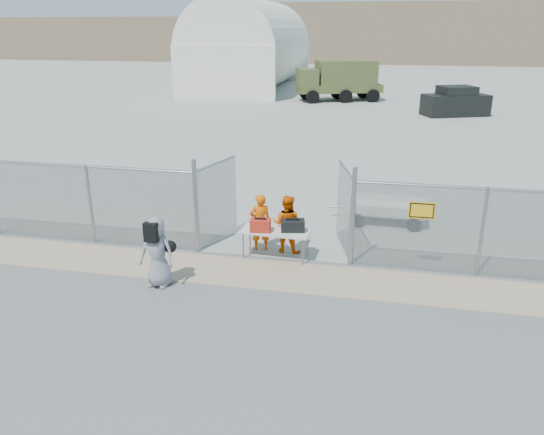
% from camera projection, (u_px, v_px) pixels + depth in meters
% --- Properties ---
extents(ground, '(160.00, 160.00, 0.00)m').
position_uv_depth(ground, '(254.00, 294.00, 11.83)').
color(ground, '#515151').
extents(tarmac_inside, '(160.00, 80.00, 0.01)m').
position_uv_depth(tarmac_inside, '(358.00, 88.00, 50.47)').
color(tarmac_inside, '#979890').
rests_on(tarmac_inside, ground).
extents(dirt_strip, '(44.00, 1.60, 0.01)m').
position_uv_depth(dirt_strip, '(263.00, 274.00, 12.74)').
color(dirt_strip, tan).
rests_on(dirt_strip, ground).
extents(distant_hills, '(140.00, 6.00, 9.00)m').
position_uv_depth(distant_hills, '(405.00, 33.00, 81.09)').
color(distant_hills, '#7F684F').
rests_on(distant_hills, ground).
extents(chain_link_fence, '(40.00, 0.20, 2.20)m').
position_uv_depth(chain_link_fence, '(272.00, 217.00, 13.29)').
color(chain_link_fence, gray).
rests_on(chain_link_fence, ground).
extents(quonset_hangar, '(9.00, 18.00, 8.00)m').
position_uv_depth(quonset_hangar, '(250.00, 44.00, 49.19)').
color(quonset_hangar, white).
rests_on(quonset_hangar, ground).
extents(folding_table, '(1.79, 0.82, 0.74)m').
position_uv_depth(folding_table, '(276.00, 244.00, 13.57)').
color(folding_table, silver).
rests_on(folding_table, ground).
extents(orange_bag, '(0.53, 0.38, 0.31)m').
position_uv_depth(orange_bag, '(260.00, 225.00, 13.34)').
color(orange_bag, red).
rests_on(orange_bag, folding_table).
extents(black_duffel, '(0.65, 0.46, 0.29)m').
position_uv_depth(black_duffel, '(293.00, 226.00, 13.36)').
color(black_duffel, black).
rests_on(black_duffel, folding_table).
extents(security_worker_left, '(0.65, 0.54, 1.54)m').
position_uv_depth(security_worker_left, '(260.00, 222.00, 13.92)').
color(security_worker_left, '#EA5803').
rests_on(security_worker_left, ground).
extents(security_worker_right, '(0.84, 0.69, 1.56)m').
position_uv_depth(security_worker_right, '(287.00, 224.00, 13.76)').
color(security_worker_right, '#EA5803').
rests_on(security_worker_right, ground).
extents(visitor, '(0.85, 0.59, 1.65)m').
position_uv_depth(visitor, '(157.00, 252.00, 11.94)').
color(visitor, gray).
rests_on(visitor, ground).
extents(utility_trailer, '(3.02, 1.63, 0.72)m').
position_uv_depth(utility_trailer, '(386.00, 211.00, 16.02)').
color(utility_trailer, silver).
rests_on(utility_trailer, ground).
extents(military_truck, '(6.92, 4.52, 3.10)m').
position_uv_depth(military_truck, '(339.00, 81.00, 41.57)').
color(military_truck, '#4F572A').
rests_on(military_truck, ground).
extents(parked_vehicle_near, '(4.55, 3.30, 1.88)m').
position_uv_depth(parked_vehicle_near, '(456.00, 101.00, 34.84)').
color(parked_vehicle_near, black).
rests_on(parked_vehicle_near, ground).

